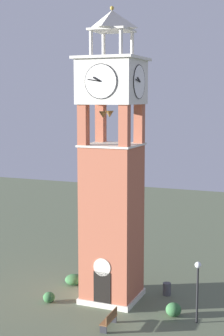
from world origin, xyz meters
TOP-DOWN VIEW (x-y plane):
  - ground at (0.00, 0.00)m, footprint 80.00×80.00m
  - clock_tower at (-0.00, -0.00)m, footprint 3.75×3.75m
  - park_bench at (1.44, -3.91)m, footprint 0.46×1.60m
  - lamp_post at (5.75, -1.43)m, footprint 0.36×0.36m
  - trash_bin at (3.04, 1.90)m, footprint 0.52×0.52m
  - shrub_near_entry at (4.30, -1.10)m, footprint 0.90×0.90m
  - shrub_left_of_tower at (-3.40, -2.02)m, footprint 0.74×0.74m
  - shrub_behind_bench at (-3.34, 1.32)m, footprint 1.19×1.19m

SIDE VIEW (x-z plane):
  - ground at x=0.00m, z-range 0.00..0.00m
  - shrub_left_of_tower at x=-3.40m, z-range 0.00..0.65m
  - shrub_behind_bench at x=-3.34m, z-range 0.00..0.70m
  - trash_bin at x=3.04m, z-range 0.00..0.80m
  - shrub_near_entry at x=4.30m, z-range 0.00..0.81m
  - park_bench at x=1.44m, z-range 0.01..0.96m
  - lamp_post at x=5.75m, z-range 0.71..4.27m
  - clock_tower at x=0.00m, z-range -1.45..16.47m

